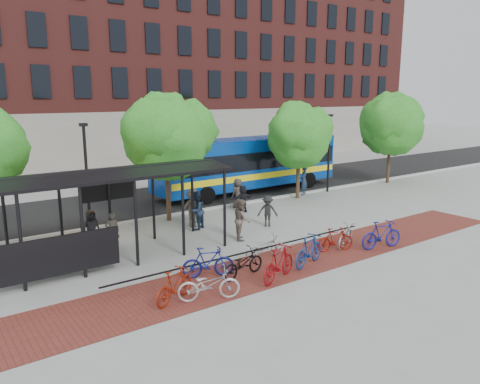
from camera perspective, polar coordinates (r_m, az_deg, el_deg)
ground at (r=23.39m, az=1.70°, el=-4.05°), size 160.00×160.00×0.00m
asphalt_street at (r=29.93m, az=-7.69°, el=-0.61°), size 160.00×8.00×0.01m
curb at (r=26.54m, az=-3.58°, el=-2.01°), size 160.00×0.25×0.12m
brick_strip at (r=18.52m, az=6.29°, el=-8.45°), size 24.00×3.00×0.01m
bike_rack_rail at (r=18.38m, az=1.34°, el=-8.55°), size 12.00×0.05×0.95m
building_brick at (r=49.95m, az=-7.74°, el=15.87°), size 55.00×14.00×20.00m
bus_shelter at (r=18.52m, az=-17.64°, el=0.69°), size 10.60×3.07×3.60m
tree_b at (r=23.85m, az=-8.81°, el=7.03°), size 5.15×4.20×6.47m
tree_c at (r=29.09m, az=7.27°, el=7.12°), size 4.66×3.80×5.92m
tree_d at (r=35.82m, az=17.99°, el=8.18°), size 5.39×4.40×6.55m
lamp_post_left at (r=22.73m, az=-18.18°, el=1.99°), size 0.35×0.20×5.12m
lamp_post_right at (r=31.45m, az=10.79°, el=4.96°), size 0.35×0.20×5.12m
bus at (r=30.97m, az=1.03°, el=3.76°), size 13.25×3.29×3.57m
bike_1 at (r=15.06m, az=-7.98°, el=-11.19°), size 1.85×1.21×1.08m
bike_2 at (r=15.06m, az=-3.81°, el=-11.17°), size 2.11×1.40×1.05m
bike_3 at (r=16.80m, az=-3.91°, el=-8.53°), size 1.93×1.21×1.12m
bike_4 at (r=16.84m, az=0.39°, el=-8.69°), size 1.97×0.94×0.99m
bike_5 at (r=16.56m, az=4.74°, el=-8.67°), size 2.11×1.23×1.22m
bike_6 at (r=18.77m, az=3.03°, el=-6.65°), size 1.80×0.84×0.91m
bike_7 at (r=18.06m, az=8.38°, el=-7.05°), size 2.06×1.13×1.19m
bike_9 at (r=19.86m, az=11.50°, el=-5.69°), size 1.73×0.96×1.00m
bike_10 at (r=20.62m, az=12.72°, el=-5.19°), size 1.87×1.30×0.93m
bike_11 at (r=20.66m, az=16.87°, el=-5.00°), size 2.07×1.02×1.20m
pedestrian_0 at (r=20.97m, az=-17.67°, el=-4.22°), size 0.86×0.63×1.60m
pedestrian_1 at (r=20.27m, az=-15.29°, el=-4.61°), size 0.66×0.52×1.61m
pedestrian_2 at (r=22.51m, az=-5.35°, el=-2.24°), size 1.16×1.09×1.89m
pedestrian_3 at (r=22.93m, az=-5.78°, el=-1.97°), size 1.32×0.88×1.90m
pedestrian_4 at (r=23.73m, az=-5.35°, el=-1.92°), size 0.98×0.78×1.56m
pedestrian_5 at (r=25.68m, az=0.33°, el=-0.85°), size 1.44×0.54×1.52m
pedestrian_6 at (r=26.72m, az=-0.26°, el=-0.15°), size 0.87×0.61×1.70m
pedestrian_7 at (r=30.43m, az=7.77°, el=1.42°), size 0.83×0.75×1.91m
pedestrian_8 at (r=20.92m, az=0.22°, el=-3.36°), size 1.07×1.13×1.84m
pedestrian_9 at (r=23.02m, az=3.39°, el=-2.34°), size 1.14×1.07×1.55m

